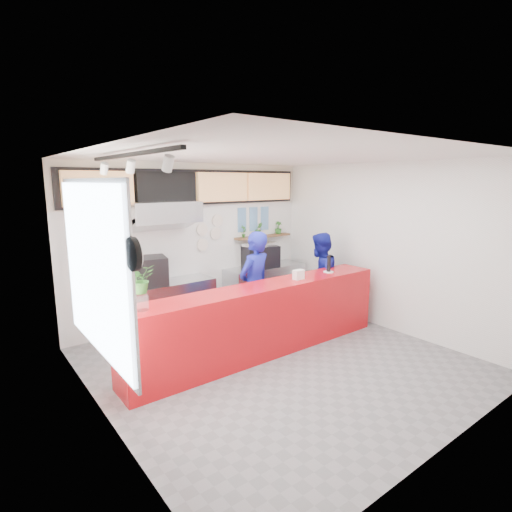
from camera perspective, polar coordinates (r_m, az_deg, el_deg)
floor at (r=6.19m, az=3.32°, el=-14.86°), size 5.00×5.00×0.00m
ceiling at (r=5.60m, az=3.66°, el=14.06°), size 5.00×5.00×0.00m
wall_back at (r=7.74m, az=-8.74°, el=1.88°), size 5.00×0.00×5.00m
wall_left at (r=4.53m, az=-21.28°, el=-5.03°), size 0.00×5.00×5.00m
wall_right at (r=7.56m, az=17.95°, el=1.27°), size 0.00×5.00×5.00m
service_counter at (r=6.26m, az=0.96°, el=-9.08°), size 4.50×0.60×1.10m
cream_band at (r=7.64m, az=-8.94°, el=10.05°), size 5.00×0.02×0.80m
prep_bench at (r=7.37m, az=-12.86°, el=-7.12°), size 1.80×0.60×0.90m
panini_oven at (r=7.09m, az=-14.91°, el=-2.08°), size 0.66×0.66×0.49m
extraction_hood at (r=7.00m, az=-13.27°, el=6.16°), size 1.20×0.70×0.35m
hood_lip at (r=7.02m, az=-13.20°, el=4.53°), size 1.20×0.69×0.31m
right_bench at (r=8.53m, az=1.33°, el=-4.39°), size 1.80×0.60×0.90m
espresso_machine at (r=8.30m, az=0.61°, el=-0.04°), size 0.80×0.65×0.45m
espresso_tray at (r=8.25m, az=0.61°, el=1.71°), size 0.76×0.62×0.06m
herb_shelf at (r=8.54m, az=1.04°, el=2.82°), size 1.40×0.18×0.04m
menu_board_far_left at (r=6.87m, az=-21.54°, el=8.96°), size 1.10×0.10×0.55m
menu_board_mid_left at (r=7.28m, az=-12.64°, el=9.50°), size 1.10×0.10×0.55m
menu_board_mid_right at (r=7.84m, az=-4.83°, el=9.79°), size 1.10×0.10×0.55m
menu_board_far_right at (r=8.52m, az=1.84°, el=9.89°), size 1.10×0.10×0.55m
soffit at (r=7.62m, az=-8.82°, el=9.67°), size 4.80×0.04×0.65m
window_pane at (r=4.77m, az=-22.13°, el=-1.84°), size 0.04×2.20×1.90m
window_frame at (r=4.77m, az=-21.89°, el=-1.81°), size 0.03×2.30×2.00m
wall_clock_rim at (r=3.58m, az=-17.16°, el=0.25°), size 0.05×0.30×0.30m
wall_clock_face at (r=3.59m, az=-16.72°, el=0.30°), size 0.02×0.26×0.26m
track_rail at (r=4.50m, az=-17.54°, el=13.66°), size 0.05×2.40×0.04m
dec_plate_a at (r=7.75m, az=-7.71°, el=3.79°), size 0.24×0.03×0.24m
dec_plate_b at (r=7.92m, az=-5.81°, el=3.24°), size 0.24×0.03×0.24m
dec_plate_c at (r=7.79m, az=-7.66°, el=1.60°), size 0.24×0.03×0.24m
dec_plate_d at (r=7.91m, az=-5.54°, el=5.07°), size 0.24×0.03×0.24m
photo_frame_a at (r=8.25m, az=-2.03°, el=6.03°), size 0.20×0.02×0.25m
photo_frame_b at (r=8.42m, az=-0.36°, el=6.14°), size 0.20×0.02×0.25m
photo_frame_c at (r=8.61m, az=1.24°, el=6.23°), size 0.20×0.02×0.25m
photo_frame_d at (r=8.27m, az=-2.02°, el=4.31°), size 0.20×0.02×0.25m
photo_frame_e at (r=8.45m, az=-0.36°, el=4.45°), size 0.20×0.02×0.25m
photo_frame_f at (r=8.63m, az=1.24°, el=4.58°), size 0.20×0.02×0.25m
staff_center at (r=6.68m, az=-0.19°, el=-4.40°), size 0.77×0.60×1.86m
staff_right at (r=7.65m, az=9.06°, el=-3.12°), size 1.02×0.91×1.72m
herb_a at (r=8.21m, az=-1.80°, el=3.54°), size 0.16×0.13×0.26m
herb_b at (r=8.44m, az=0.39°, el=3.86°), size 0.20×0.18×0.29m
herb_d at (r=8.78m, az=3.20°, el=4.07°), size 0.19×0.18×0.28m
glass_vase at (r=5.13m, az=-15.98°, el=-6.41°), size 0.18×0.18×0.19m
basil_vase at (r=5.05m, az=-16.15°, el=-3.20°), size 0.36×0.32×0.35m
napkin_holder at (r=6.49m, az=6.08°, el=-2.66°), size 0.18×0.12×0.15m
white_plate at (r=7.07m, az=10.32°, el=-2.24°), size 0.22×0.22×0.01m
pepper_mill at (r=7.04m, az=10.36°, el=-1.09°), size 0.09×0.09×0.28m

